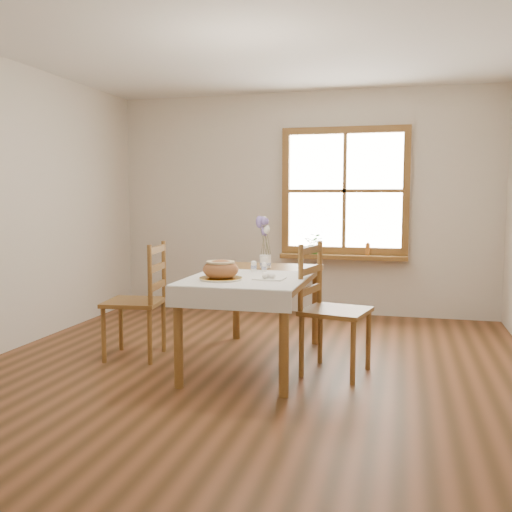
{
  "coord_description": "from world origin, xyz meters",
  "views": [
    {
      "loc": [
        1.16,
        -4.21,
        1.39
      ],
      "look_at": [
        0.0,
        0.3,
        0.9
      ],
      "focal_mm": 40.0,
      "sensor_mm": 36.0,
      "label": 1
    }
  ],
  "objects_px": {
    "dining_table": "(256,284)",
    "flower_vase": "(265,262)",
    "chair_right": "(336,309)",
    "bread_plate": "(221,279)",
    "chair_left": "(134,300)"
  },
  "relations": [
    {
      "from": "chair_right",
      "to": "flower_vase",
      "type": "xyz_separation_m",
      "value": [
        -0.68,
        0.47,
        0.29
      ]
    },
    {
      "from": "chair_left",
      "to": "bread_plate",
      "type": "relative_size",
      "value": 3.15
    },
    {
      "from": "chair_left",
      "to": "bread_plate",
      "type": "distance_m",
      "value": 1.0
    },
    {
      "from": "chair_left",
      "to": "flower_vase",
      "type": "height_order",
      "value": "chair_left"
    },
    {
      "from": "dining_table",
      "to": "flower_vase",
      "type": "bearing_deg",
      "value": 91.24
    },
    {
      "from": "flower_vase",
      "to": "bread_plate",
      "type": "bearing_deg",
      "value": -100.81
    },
    {
      "from": "bread_plate",
      "to": "dining_table",
      "type": "bearing_deg",
      "value": 70.05
    },
    {
      "from": "chair_right",
      "to": "bread_plate",
      "type": "bearing_deg",
      "value": 124.1
    },
    {
      "from": "dining_table",
      "to": "chair_right",
      "type": "xyz_separation_m",
      "value": [
        0.68,
        -0.11,
        -0.15
      ]
    },
    {
      "from": "bread_plate",
      "to": "chair_right",
      "type": "bearing_deg",
      "value": 21.67
    },
    {
      "from": "bread_plate",
      "to": "flower_vase",
      "type": "relative_size",
      "value": 2.79
    },
    {
      "from": "dining_table",
      "to": "flower_vase",
      "type": "relative_size",
      "value": 14.14
    },
    {
      "from": "chair_right",
      "to": "flower_vase",
      "type": "height_order",
      "value": "chair_right"
    },
    {
      "from": "dining_table",
      "to": "flower_vase",
      "type": "height_order",
      "value": "flower_vase"
    },
    {
      "from": "chair_left",
      "to": "flower_vase",
      "type": "relative_size",
      "value": 8.8
    }
  ]
}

